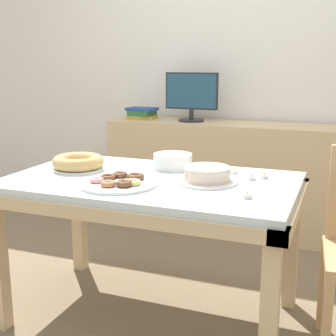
{
  "coord_description": "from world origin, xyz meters",
  "views": [
    {
      "loc": [
        0.88,
        -2.06,
        1.31
      ],
      "look_at": [
        0.09,
        0.0,
        0.81
      ],
      "focal_mm": 50.0,
      "sensor_mm": 36.0,
      "label": 1
    }
  ],
  "objects_px": {
    "cake_golden_bundt": "(78,163)",
    "pastry_platter": "(118,182)",
    "plate_stack": "(173,161)",
    "tealight_near_front": "(248,196)",
    "tealight_right_edge": "(223,167)",
    "tealight_left_edge": "(234,172)",
    "tealight_centre": "(264,176)",
    "computer_monitor": "(191,97)",
    "book_stack": "(142,113)",
    "cake_chocolate_round": "(207,175)",
    "tealight_near_cakes": "(252,178)"
  },
  "relations": [
    {
      "from": "tealight_centre",
      "to": "tealight_right_edge",
      "type": "bearing_deg",
      "value": 151.61
    },
    {
      "from": "tealight_left_edge",
      "to": "cake_golden_bundt",
      "type": "bearing_deg",
      "value": -164.69
    },
    {
      "from": "tealight_left_edge",
      "to": "tealight_near_cakes",
      "type": "relative_size",
      "value": 1.0
    },
    {
      "from": "cake_golden_bundt",
      "to": "pastry_platter",
      "type": "distance_m",
      "value": 0.4
    },
    {
      "from": "cake_chocolate_round",
      "to": "cake_golden_bundt",
      "type": "xyz_separation_m",
      "value": [
        -0.72,
        0.01,
        0.0
      ]
    },
    {
      "from": "tealight_left_edge",
      "to": "tealight_centre",
      "type": "relative_size",
      "value": 1.0
    },
    {
      "from": "cake_golden_bundt",
      "to": "tealight_right_edge",
      "type": "distance_m",
      "value": 0.77
    },
    {
      "from": "pastry_platter",
      "to": "tealight_left_edge",
      "type": "relative_size",
      "value": 9.26
    },
    {
      "from": "book_stack",
      "to": "cake_golden_bundt",
      "type": "height_order",
      "value": "book_stack"
    },
    {
      "from": "book_stack",
      "to": "pastry_platter",
      "type": "relative_size",
      "value": 0.66
    },
    {
      "from": "tealight_near_front",
      "to": "tealight_right_edge",
      "type": "bearing_deg",
      "value": 115.25
    },
    {
      "from": "book_stack",
      "to": "cake_chocolate_round",
      "type": "height_order",
      "value": "book_stack"
    },
    {
      "from": "plate_stack",
      "to": "tealight_right_edge",
      "type": "relative_size",
      "value": 5.25
    },
    {
      "from": "computer_monitor",
      "to": "pastry_platter",
      "type": "bearing_deg",
      "value": -83.91
    },
    {
      "from": "tealight_right_edge",
      "to": "tealight_left_edge",
      "type": "relative_size",
      "value": 1.0
    },
    {
      "from": "book_stack",
      "to": "computer_monitor",
      "type": "bearing_deg",
      "value": -0.19
    },
    {
      "from": "book_stack",
      "to": "pastry_platter",
      "type": "bearing_deg",
      "value": -69.61
    },
    {
      "from": "computer_monitor",
      "to": "tealight_right_edge",
      "type": "distance_m",
      "value": 1.26
    },
    {
      "from": "book_stack",
      "to": "tealight_centre",
      "type": "xyz_separation_m",
      "value": [
        1.21,
        -1.23,
        -0.14
      ]
    },
    {
      "from": "plate_stack",
      "to": "tealight_near_front",
      "type": "bearing_deg",
      "value": -40.54
    },
    {
      "from": "computer_monitor",
      "to": "pastry_platter",
      "type": "height_order",
      "value": "computer_monitor"
    },
    {
      "from": "plate_stack",
      "to": "tealight_near_front",
      "type": "distance_m",
      "value": 0.65
    },
    {
      "from": "computer_monitor",
      "to": "tealight_near_cakes",
      "type": "xyz_separation_m",
      "value": [
        0.73,
        -1.28,
        -0.29
      ]
    },
    {
      "from": "tealight_right_edge",
      "to": "tealight_centre",
      "type": "distance_m",
      "value": 0.28
    },
    {
      "from": "tealight_left_edge",
      "to": "computer_monitor",
      "type": "bearing_deg",
      "value": 117.82
    },
    {
      "from": "tealight_left_edge",
      "to": "tealight_near_cakes",
      "type": "height_order",
      "value": "same"
    },
    {
      "from": "cake_chocolate_round",
      "to": "plate_stack",
      "type": "relative_size",
      "value": 1.39
    },
    {
      "from": "pastry_platter",
      "to": "tealight_near_cakes",
      "type": "bearing_deg",
      "value": 29.35
    },
    {
      "from": "pastry_platter",
      "to": "tealight_left_edge",
      "type": "bearing_deg",
      "value": 42.91
    },
    {
      "from": "book_stack",
      "to": "tealight_near_front",
      "type": "distance_m",
      "value": 2.01
    },
    {
      "from": "cake_chocolate_round",
      "to": "pastry_platter",
      "type": "bearing_deg",
      "value": -152.96
    },
    {
      "from": "book_stack",
      "to": "tealight_left_edge",
      "type": "height_order",
      "value": "book_stack"
    },
    {
      "from": "tealight_centre",
      "to": "tealight_near_cakes",
      "type": "distance_m",
      "value": 0.08
    },
    {
      "from": "cake_chocolate_round",
      "to": "tealight_near_cakes",
      "type": "distance_m",
      "value": 0.23
    },
    {
      "from": "cake_chocolate_round",
      "to": "tealight_near_front",
      "type": "relative_size",
      "value": 7.3
    },
    {
      "from": "tealight_near_front",
      "to": "pastry_platter",
      "type": "bearing_deg",
      "value": 179.9
    },
    {
      "from": "pastry_platter",
      "to": "tealight_centre",
      "type": "distance_m",
      "value": 0.72
    },
    {
      "from": "plate_stack",
      "to": "tealight_left_edge",
      "type": "relative_size",
      "value": 5.25
    },
    {
      "from": "cake_golden_bundt",
      "to": "tealight_left_edge",
      "type": "height_order",
      "value": "cake_golden_bundt"
    },
    {
      "from": "book_stack",
      "to": "cake_golden_bundt",
      "type": "relative_size",
      "value": 0.9
    },
    {
      "from": "computer_monitor",
      "to": "plate_stack",
      "type": "bearing_deg",
      "value": -76.41
    },
    {
      "from": "plate_stack",
      "to": "tealight_near_cakes",
      "type": "height_order",
      "value": "plate_stack"
    },
    {
      "from": "cake_golden_bundt",
      "to": "tealight_right_edge",
      "type": "xyz_separation_m",
      "value": [
        0.71,
        0.3,
        -0.03
      ]
    },
    {
      "from": "pastry_platter",
      "to": "tealight_near_cakes",
      "type": "xyz_separation_m",
      "value": [
        0.56,
        0.32,
        -0.0
      ]
    },
    {
      "from": "computer_monitor",
      "to": "cake_golden_bundt",
      "type": "distance_m",
      "value": 1.43
    },
    {
      "from": "tealight_left_edge",
      "to": "tealight_centre",
      "type": "distance_m",
      "value": 0.17
    },
    {
      "from": "pastry_platter",
      "to": "plate_stack",
      "type": "distance_m",
      "value": 0.44
    },
    {
      "from": "cake_chocolate_round",
      "to": "tealight_left_edge",
      "type": "bearing_deg",
      "value": 71.25
    },
    {
      "from": "tealight_right_edge",
      "to": "tealight_left_edge",
      "type": "bearing_deg",
      "value": -46.09
    },
    {
      "from": "tealight_right_edge",
      "to": "tealight_near_front",
      "type": "height_order",
      "value": "same"
    }
  ]
}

